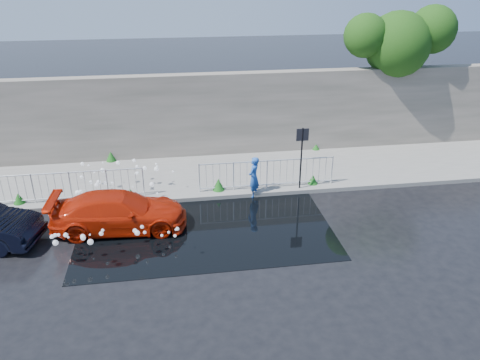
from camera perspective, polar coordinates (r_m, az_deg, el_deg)
name	(u,v)px	position (r m, az deg, el deg)	size (l,w,h in m)	color
ground	(192,245)	(14.36, -5.91, -7.94)	(90.00, 90.00, 0.00)	black
pavement	(184,176)	(18.74, -6.80, 0.47)	(30.00, 4.00, 0.15)	slate
curb	(187,199)	(16.93, -6.51, -2.27)	(30.00, 0.25, 0.16)	slate
retaining_wall	(180,116)	(20.16, -7.33, 7.76)	(30.00, 0.60, 3.50)	#565349
puddle	(205,227)	(15.23, -4.25, -5.78)	(8.00, 5.00, 0.01)	black
sign_post	(302,149)	(16.97, 7.54, 3.82)	(0.45, 0.06, 2.50)	black
tree	(400,40)	(22.11, 18.95, 15.80)	(4.97, 2.84, 6.24)	#332114
railing_left	(70,185)	(17.34, -19.98, -0.60)	(5.05, 0.05, 1.10)	silver
railing_right	(267,173)	(17.29, 3.30, 0.86)	(5.05, 0.05, 1.10)	silver
weeds	(175,176)	(18.12, -7.96, 0.45)	(12.17, 3.93, 0.45)	#155117
water_spray	(113,195)	(16.13, -15.22, -1.81)	(3.60, 5.62, 0.92)	white
red_car	(119,212)	(15.32, -14.51, -3.76)	(1.72, 4.22, 1.23)	#AF1C07
person	(254,177)	(16.86, 1.69, 0.36)	(0.56, 0.37, 1.53)	#2356B2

